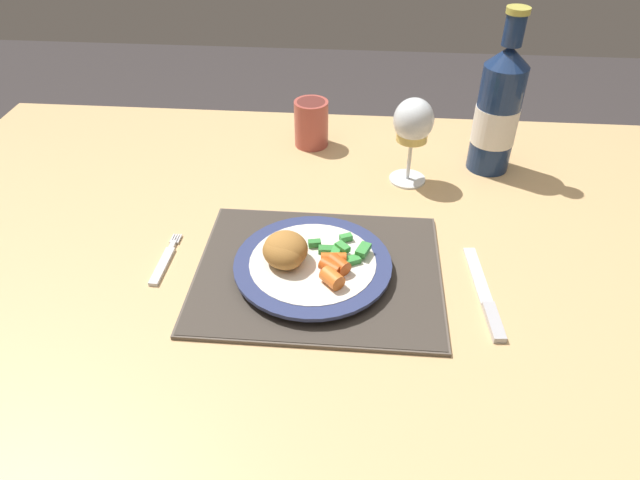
# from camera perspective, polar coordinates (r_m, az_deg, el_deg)

# --- Properties ---
(dining_table) EXTENTS (1.43, 0.96, 0.74)m
(dining_table) POSITION_cam_1_polar(r_m,az_deg,el_deg) (0.95, -1.73, -4.48)
(dining_table) COLOR tan
(dining_table) RESTS_ON ground
(placemat) EXTENTS (0.36, 0.30, 0.01)m
(placemat) POSITION_cam_1_polar(r_m,az_deg,el_deg) (0.85, -0.17, -3.18)
(placemat) COLOR brown
(placemat) RESTS_ON dining_table
(dinner_plate) EXTENTS (0.23, 0.23, 0.02)m
(dinner_plate) POSITION_cam_1_polar(r_m,az_deg,el_deg) (0.84, -0.73, -2.61)
(dinner_plate) COLOR white
(dinner_plate) RESTS_ON placemat
(breaded_croquettes) EXTENTS (0.09, 0.09, 0.05)m
(breaded_croquettes) POSITION_cam_1_polar(r_m,az_deg,el_deg) (0.82, -3.57, -1.05)
(breaded_croquettes) COLOR #A87033
(breaded_croquettes) RESTS_ON dinner_plate
(green_beans_pile) EXTENTS (0.10, 0.07, 0.02)m
(green_beans_pile) POSITION_cam_1_polar(r_m,az_deg,el_deg) (0.84, 2.28, -0.96)
(green_beans_pile) COLOR #338438
(green_beans_pile) RESTS_ON dinner_plate
(glazed_carrots) EXTENTS (0.05, 0.08, 0.02)m
(glazed_carrots) POSITION_cam_1_polar(r_m,az_deg,el_deg) (0.81, 1.40, -2.81)
(glazed_carrots) COLOR #CC5119
(glazed_carrots) RESTS_ON dinner_plate
(fork) EXTENTS (0.02, 0.13, 0.01)m
(fork) POSITION_cam_1_polar(r_m,az_deg,el_deg) (0.90, -15.30, -2.11)
(fork) COLOR silver
(fork) RESTS_ON dining_table
(table_knife) EXTENTS (0.03, 0.20, 0.01)m
(table_knife) POSITION_cam_1_polar(r_m,az_deg,el_deg) (0.84, 16.27, -5.71)
(table_knife) COLOR silver
(table_knife) RESTS_ON dining_table
(wine_glass) EXTENTS (0.07, 0.07, 0.16)m
(wine_glass) POSITION_cam_1_polar(r_m,az_deg,el_deg) (1.02, 9.30, 11.30)
(wine_glass) COLOR silver
(wine_glass) RESTS_ON dining_table
(bottle) EXTENTS (0.08, 0.08, 0.30)m
(bottle) POSITION_cam_1_polar(r_m,az_deg,el_deg) (1.10, 17.35, 12.25)
(bottle) COLOR navy
(bottle) RESTS_ON dining_table
(drinking_cup) EXTENTS (0.07, 0.07, 0.09)m
(drinking_cup) POSITION_cam_1_polar(r_m,az_deg,el_deg) (1.16, -0.88, 11.68)
(drinking_cup) COLOR #B24C42
(drinking_cup) RESTS_ON dining_table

